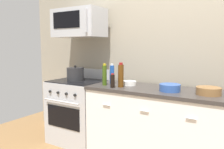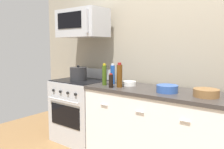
% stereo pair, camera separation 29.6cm
% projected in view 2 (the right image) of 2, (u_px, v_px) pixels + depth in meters
% --- Properties ---
extents(back_wall, '(5.23, 0.10, 2.70)m').
position_uv_depth(back_wall, '(188.00, 52.00, 2.79)').
color(back_wall, '#9E937F').
rests_on(back_wall, ground_plane).
extents(counter_unit, '(2.14, 0.66, 0.92)m').
position_uv_depth(counter_unit, '(173.00, 132.00, 2.58)').
color(counter_unit, white).
rests_on(counter_unit, ground_plane).
extents(range_oven, '(0.76, 0.69, 1.07)m').
position_uv_depth(range_oven, '(82.00, 109.00, 3.45)').
color(range_oven, '#B7BABF').
rests_on(range_oven, ground_plane).
extents(microwave, '(0.74, 0.44, 0.40)m').
position_uv_depth(microwave, '(82.00, 23.00, 3.33)').
color(microwave, '#B7BABF').
extents(bottle_soda_blue, '(0.06, 0.06, 0.27)m').
position_uv_depth(bottle_soda_blue, '(113.00, 74.00, 3.06)').
color(bottle_soda_blue, '#1E4CA5').
rests_on(bottle_soda_blue, countertop_slab).
extents(bottle_wine_amber, '(0.07, 0.07, 0.30)m').
position_uv_depth(bottle_wine_amber, '(119.00, 76.00, 2.79)').
color(bottle_wine_amber, '#59330F').
rests_on(bottle_wine_amber, countertop_slab).
extents(bottle_olive_oil, '(0.06, 0.06, 0.28)m').
position_uv_depth(bottle_olive_oil, '(104.00, 75.00, 2.94)').
color(bottle_olive_oil, '#385114').
rests_on(bottle_olive_oil, countertop_slab).
extents(bottle_soy_sauce_dark, '(0.05, 0.05, 0.17)m').
position_uv_depth(bottle_soy_sauce_dark, '(111.00, 81.00, 2.78)').
color(bottle_soy_sauce_dark, black).
rests_on(bottle_soy_sauce_dark, countertop_slab).
extents(bowl_wooden_salad, '(0.25, 0.25, 0.08)m').
position_uv_depth(bowl_wooden_salad, '(206.00, 93.00, 2.28)').
color(bowl_wooden_salad, brown).
rests_on(bowl_wooden_salad, countertop_slab).
extents(bowl_blue_mixing, '(0.23, 0.23, 0.08)m').
position_uv_depth(bowl_blue_mixing, '(167.00, 88.00, 2.49)').
color(bowl_blue_mixing, '#2D519E').
rests_on(bowl_blue_mixing, countertop_slab).
extents(bowl_white_ceramic, '(0.18, 0.18, 0.05)m').
position_uv_depth(bowl_white_ceramic, '(129.00, 83.00, 2.92)').
color(bowl_white_ceramic, white).
rests_on(bowl_white_ceramic, countertop_slab).
extents(stockpot, '(0.24, 0.24, 0.23)m').
position_uv_depth(stockpot, '(78.00, 74.00, 3.34)').
color(stockpot, '#262628').
rests_on(stockpot, range_oven).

